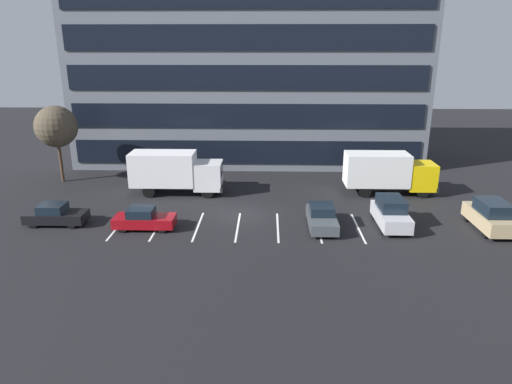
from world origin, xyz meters
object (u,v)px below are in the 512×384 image
Objects in this scene: suv_silver at (391,213)px; box_truck_yellow at (388,171)px; sedan_charcoal at (322,217)px; suv_tan at (491,216)px; box_truck_white at (175,171)px; bare_tree at (56,127)px; sedan_maroon at (144,219)px; sedan_black at (56,215)px.

box_truck_yellow is at bearing 78.40° from suv_silver.
box_truck_yellow is 7.59m from suv_silver.
sedan_charcoal is 0.95× the size of suv_tan.
suv_silver is at bearing -22.81° from box_truck_white.
suv_tan is 36.23m from bare_tree.
suv_tan is at bearing -17.48° from bare_tree.
sedan_charcoal is (11.59, -7.29, -1.28)m from box_truck_white.
box_truck_yellow is 9.44m from suv_tan.
box_truck_yellow is 1.08× the size of bare_tree.
box_truck_yellow is 1.71× the size of sedan_charcoal.
box_truck_white is 17.95m from box_truck_yellow.
suv_silver is (17.12, 0.92, 0.28)m from sedan_maroon.
suv_tan is 1.04× the size of suv_silver.
box_truck_white is 1.11× the size of bare_tree.
suv_tan reaches higher than suv_silver.
sedan_black is at bearing 179.73° from sedan_charcoal.
suv_tan is (23.78, 0.44, 0.32)m from sedan_maroon.
sedan_black is 0.93× the size of suv_silver.
sedan_maroon is 0.59× the size of bare_tree.
box_truck_yellow is (17.95, 0.46, -0.05)m from box_truck_white.
box_truck_white is 17.86m from suv_silver.
sedan_black is (-25.08, -7.66, -1.27)m from box_truck_yellow.
bare_tree is (-10.56, 11.25, 4.42)m from sedan_maroon.
bare_tree reaches higher than suv_tan.
sedan_black is 30.23m from suv_tan.
box_truck_yellow is at bearing 50.66° from sedan_charcoal.
box_truck_yellow is at bearing 23.99° from sedan_maroon.
box_truck_yellow is at bearing 16.99° from sedan_black.
suv_silver is (-6.66, 0.48, -0.04)m from suv_tan.
sedan_maroon is (-0.68, -7.83, -1.32)m from box_truck_white.
suv_tan is at bearing -0.51° from sedan_charcoal.
box_truck_white is 1.85× the size of sedan_black.
sedan_maroon is at bearing -46.82° from bare_tree.
suv_silver is at bearing 0.71° from sedan_black.
suv_silver is at bearing 4.51° from sedan_charcoal.
sedan_charcoal is 0.99× the size of suv_silver.
sedan_black is at bearing 179.64° from suv_tan.
bare_tree is at bearing 163.09° from box_truck_white.
sedan_charcoal is (-6.35, -7.75, -1.23)m from box_truck_yellow.
suv_tan is at bearing -56.76° from box_truck_yellow.
box_truck_white is at bearing 157.19° from suv_silver.
sedan_black is at bearing -68.85° from bare_tree.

